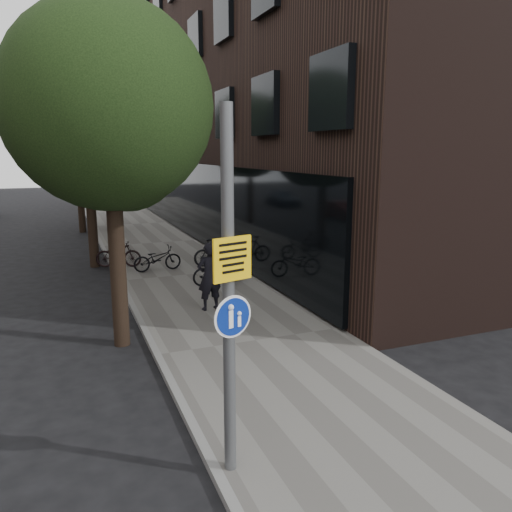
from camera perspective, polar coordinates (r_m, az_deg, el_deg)
ground at (r=8.83m, az=6.74°, el=-17.86°), size 120.00×120.00×0.00m
sidewalk at (r=17.71m, az=-8.00°, el=-2.30°), size 4.50×60.00×0.12m
curb_edge at (r=17.35m, az=-15.25°, el=-2.90°), size 0.15×60.00×0.13m
building_right_dark_brick at (r=31.55m, az=1.52°, el=20.34°), size 12.00×40.00×18.00m
street_tree_near at (r=11.44m, az=-16.17°, el=15.14°), size 4.40×4.40×7.50m
street_tree_mid at (r=19.90m, az=-18.69°, el=13.43°), size 5.00×5.00×7.80m
street_tree_far at (r=28.89m, az=-19.74°, el=12.70°), size 5.00×5.00×7.80m
signpost at (r=6.37m, az=-3.16°, el=-4.70°), size 0.55×0.18×4.82m
pedestrian at (r=13.55m, az=-5.37°, el=-2.34°), size 0.73×0.53×1.86m
parked_bike_facade_near at (r=16.26m, az=-4.36°, el=-1.59°), size 1.85×0.87×0.94m
parked_bike_facade_far at (r=18.88m, az=-4.64°, el=0.45°), size 1.72×0.53×1.03m
parked_bike_curb_near at (r=18.34m, az=-11.21°, el=-0.28°), size 1.77×0.73×0.91m
parked_bike_curb_far at (r=19.23m, az=-15.46°, el=0.22°), size 1.73×0.92×1.00m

